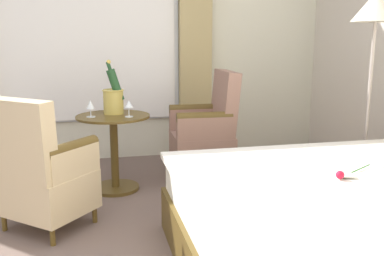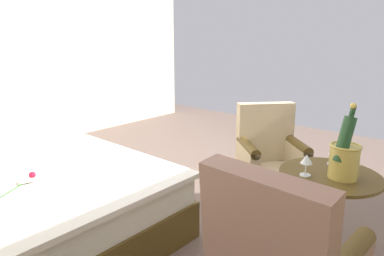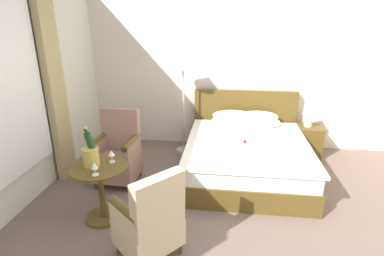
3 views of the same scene
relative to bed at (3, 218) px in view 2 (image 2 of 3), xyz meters
name	(u,v)px [view 2 (image 2 of 3)]	position (x,y,z in m)	size (l,w,h in m)	color
ground_plane	(176,191)	(-0.14, -1.59, -0.32)	(6.83, 6.83, 0.00)	#6F5B51
wall_far_side	(38,46)	(2.57, -1.59, 1.10)	(0.12, 5.45, 2.83)	beige
bed	(3,218)	(0.00, 0.00, 0.00)	(1.80, 2.12, 1.06)	brown
side_table_round	(326,213)	(-1.72, -1.40, 0.08)	(0.64, 0.64, 0.68)	brown
champagne_bucket	(344,156)	(-1.80, -1.39, 0.51)	(0.19, 0.19, 0.48)	tan
wine_glass_near_bucket	(334,151)	(-1.67, -1.59, 0.46)	(0.08, 0.08, 0.15)	white
wine_glass_near_edge	(307,160)	(-1.61, -1.27, 0.47)	(0.08, 0.08, 0.14)	white
armchair_facing_bed	(269,164)	(-1.00, -1.93, 0.10)	(0.74, 0.74, 0.95)	brown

